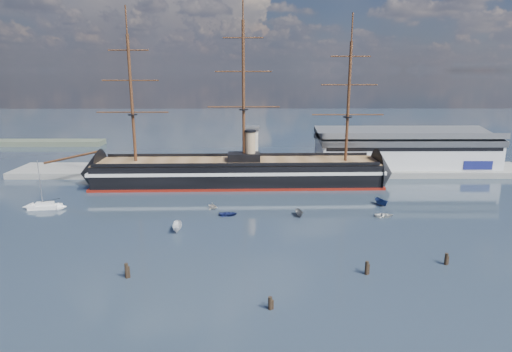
{
  "coord_description": "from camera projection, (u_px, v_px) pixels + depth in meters",
  "views": [
    {
      "loc": [
        3.27,
        -71.71,
        35.36
      ],
      "look_at": [
        4.03,
        35.0,
        9.0
      ],
      "focal_mm": 30.0,
      "sensor_mm": 36.0,
      "label": 1
    }
  ],
  "objects": [
    {
      "name": "motorboat_a",
      "position": [
        178.0,
        231.0,
        96.66
      ],
      "size": [
        6.4,
        2.84,
        2.49
      ],
      "primitive_type": "imported",
      "rotation": [
        0.0,
        0.0,
        0.09
      ],
      "color": "white",
      "rests_on": "ground"
    },
    {
      "name": "piling_near_right",
      "position": [
        366.0,
        274.0,
        76.27
      ],
      "size": [
        0.64,
        0.64,
        3.2
      ],
      "primitive_type": "cylinder",
      "color": "black",
      "rests_on": "ground"
    },
    {
      "name": "motorboat_b",
      "position": [
        228.0,
        216.0,
        107.23
      ],
      "size": [
        1.29,
        2.9,
        1.32
      ],
      "primitive_type": "imported",
      "rotation": [
        0.0,
        0.0,
        1.63
      ],
      "color": "navy",
      "rests_on": "ground"
    },
    {
      "name": "motorboat_d",
      "position": [
        213.0,
        209.0,
        112.33
      ],
      "size": [
        5.04,
        5.45,
        1.91
      ],
      "primitive_type": "imported",
      "rotation": [
        0.0,
        0.0,
        0.88
      ],
      "color": "beige",
      "rests_on": "ground"
    },
    {
      "name": "quay",
      "position": [
        272.0,
        173.0,
        151.92
      ],
      "size": [
        180.0,
        18.0,
        2.0
      ],
      "primitive_type": "cube",
      "color": "slate",
      "rests_on": "ground"
    },
    {
      "name": "sailboat",
      "position": [
        45.0,
        206.0,
        112.17
      ],
      "size": [
        8.42,
        3.54,
        13.06
      ],
      "rotation": [
        0.0,
        0.0,
        0.14
      ],
      "color": "silver",
      "rests_on": "ground"
    },
    {
      "name": "motorboat_f",
      "position": [
        381.0,
        206.0,
        115.15
      ],
      "size": [
        6.06,
        3.94,
        2.28
      ],
      "primitive_type": "imported",
      "rotation": [
        0.0,
        0.0,
        0.36
      ],
      "color": "navy",
      "rests_on": "ground"
    },
    {
      "name": "ground",
      "position": [
        241.0,
        204.0,
        116.91
      ],
      "size": [
        600.0,
        600.0,
        0.0
      ],
      "primitive_type": "plane",
      "color": "#26333C",
      "rests_on": "ground"
    },
    {
      "name": "motorboat_c",
      "position": [
        299.0,
        216.0,
        106.75
      ],
      "size": [
        5.07,
        2.52,
        1.94
      ],
      "primitive_type": "imported",
      "rotation": [
        0.0,
        0.0,
        0.16
      ],
      "color": "slate",
      "rests_on": "ground"
    },
    {
      "name": "warship",
      "position": [
        232.0,
        172.0,
        135.33
      ],
      "size": [
        113.06,
        18.32,
        53.94
      ],
      "rotation": [
        0.0,
        0.0,
        0.02
      ],
      "color": "black",
      "rests_on": "ground"
    },
    {
      "name": "piling_near_left",
      "position": [
        127.0,
        278.0,
        75.0
      ],
      "size": [
        0.64,
        0.64,
        3.44
      ],
      "primitive_type": "cylinder",
      "color": "black",
      "rests_on": "ground"
    },
    {
      "name": "quay_tower",
      "position": [
        252.0,
        147.0,
        146.62
      ],
      "size": [
        5.0,
        5.0,
        15.0
      ],
      "color": "silver",
      "rests_on": "ground"
    },
    {
      "name": "motorboat_e",
      "position": [
        384.0,
        217.0,
        106.26
      ],
      "size": [
        1.15,
        2.85,
        1.33
      ],
      "primitive_type": "imported",
      "rotation": [
        0.0,
        0.0,
        1.57
      ],
      "color": "silver",
      "rests_on": "ground"
    },
    {
      "name": "piling_near_mid",
      "position": [
        270.0,
        309.0,
        65.1
      ],
      "size": [
        0.64,
        0.64,
        2.79
      ],
      "primitive_type": "cylinder",
      "color": "black",
      "rests_on": "ground"
    },
    {
      "name": "warehouse",
      "position": [
        404.0,
        149.0,
        154.22
      ],
      "size": [
        63.0,
        21.0,
        11.6
      ],
      "color": "#B7BABC",
      "rests_on": "ground"
    },
    {
      "name": "piling_far_right",
      "position": [
        446.0,
        265.0,
        80.1
      ],
      "size": [
        0.64,
        0.64,
        2.98
      ],
      "primitive_type": "cylinder",
      "color": "black",
      "rests_on": "ground"
    }
  ]
}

